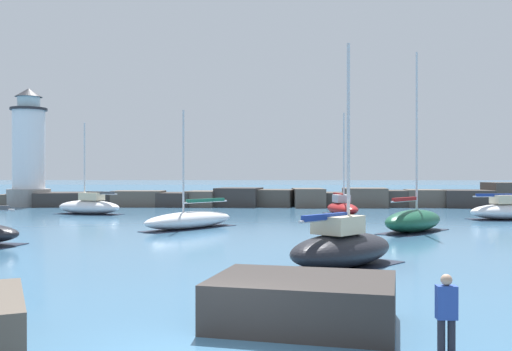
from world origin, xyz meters
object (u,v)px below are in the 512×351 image
Objects in this scene: lighthouse at (29,156)px; sailboat_moored_7 at (342,247)px; sailboat_moored_0 at (190,220)px; mooring_buoy_orange_near at (334,234)px; sailboat_moored_6 at (89,206)px; person_on_rocks at (446,313)px; sailboat_moored_5 at (509,210)px; sailboat_moored_2 at (413,220)px; sailboat_moored_3 at (342,207)px.

lighthouse is 1.51× the size of sailboat_moored_7.
sailboat_moored_0 reaches higher than mooring_buoy_orange_near.
sailboat_moored_7 is (18.42, -26.04, 0.03)m from sailboat_moored_6.
sailboat_moored_0 reaches higher than person_on_rocks.
person_on_rocks is (19.27, -36.35, 0.19)m from sailboat_moored_6.
sailboat_moored_7 is at bearing -123.03° from sailboat_moored_5.
sailboat_moored_7 is 5.21× the size of person_on_rocks.
lighthouse is 47.31m from sailboat_moored_7.
sailboat_moored_5 is 9.43× the size of mooring_buoy_orange_near.
lighthouse reaches higher than sailboat_moored_6.
sailboat_moored_5 reaches higher than sailboat_moored_7.
sailboat_moored_2 is 13.77m from sailboat_moored_7.
sailboat_moored_3 is at bearing 1.15° from sailboat_moored_6.
sailboat_moored_0 is (20.86, -23.25, -4.70)m from lighthouse.
sailboat_moored_2 is 11.15× the size of mooring_buoy_orange_near.
sailboat_moored_6 is at bearing -47.38° from lighthouse.
sailboat_moored_7 is (-14.30, -21.99, 0.02)m from sailboat_moored_5.
sailboat_moored_2 is 12.91m from sailboat_moored_5.
sailboat_moored_7 is (28.76, -37.28, -4.55)m from lighthouse.
mooring_buoy_orange_near is (-13.92, -14.33, -0.31)m from sailboat_moored_5.
sailboat_moored_2 is 1.29× the size of sailboat_moored_7.
sailboat_moored_2 is at bearing -78.77° from sailboat_moored_3.
sailboat_moored_3 is (-2.74, 13.78, -0.07)m from sailboat_moored_2.
person_on_rocks is at bearing -112.59° from sailboat_moored_5.
sailboat_moored_6 reaches higher than sailboat_moored_0.
sailboat_moored_3 reaches higher than sailboat_moored_7.
person_on_rocks is (29.62, -47.60, -4.39)m from lighthouse.
sailboat_moored_3 is 26.59m from sailboat_moored_7.
sailboat_moored_0 is 25.88m from person_on_rocks.
sailboat_moored_5 is at bearing -20.95° from sailboat_moored_3.
lighthouse reaches higher than sailboat_moored_7.
person_on_rocks is (0.48, -17.98, 0.49)m from mooring_buoy_orange_near.
sailboat_moored_5 is at bearing -7.06° from sailboat_moored_6.
sailboat_moored_6 is (-10.51, 12.00, 0.13)m from sailboat_moored_0.
lighthouse is 7.86× the size of person_on_rocks.
lighthouse is at bearing 127.65° from sailboat_moored_7.
sailboat_moored_5 reaches higher than person_on_rocks.
sailboat_moored_6 is at bearing 131.21° from sailboat_moored_0.
sailboat_moored_3 is 0.94× the size of sailboat_moored_5.
sailboat_moored_5 is (43.06, -15.29, -4.57)m from lighthouse.
sailboat_moored_0 is 4.63× the size of person_on_rocks.
sailboat_moored_0 is 23.59m from sailboat_moored_5.
sailboat_moored_3 is at bearing 87.26° from person_on_rocks.
sailboat_moored_5 is 5.67× the size of person_on_rocks.
sailboat_moored_6 is 26.29m from mooring_buoy_orange_near.
person_on_rocks is (-1.76, -36.78, 0.25)m from sailboat_moored_3.
person_on_rocks is (-13.44, -32.30, 0.18)m from sailboat_moored_5.
sailboat_moored_6 is at bearing 125.27° from sailboat_moored_7.
lighthouse is at bearing 121.89° from person_on_rocks.
mooring_buoy_orange_near is at bearing 91.51° from person_on_rocks.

